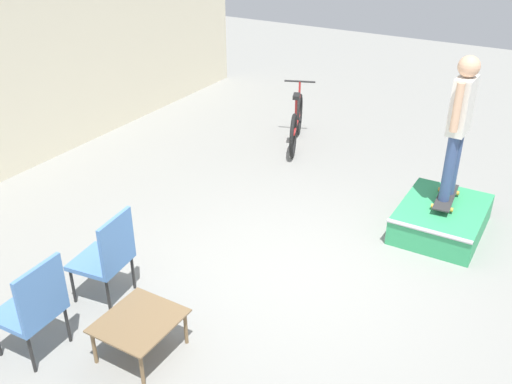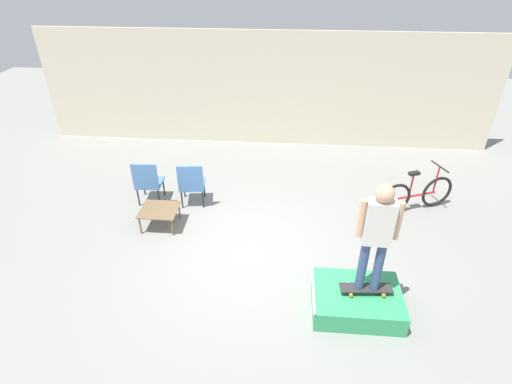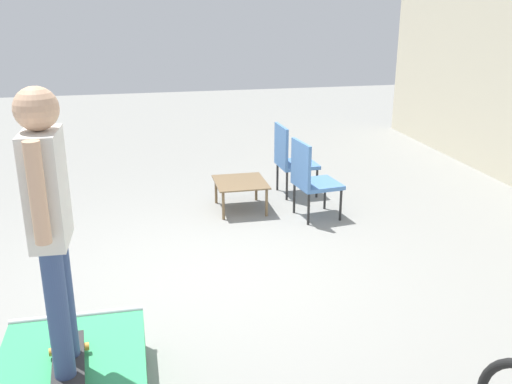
% 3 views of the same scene
% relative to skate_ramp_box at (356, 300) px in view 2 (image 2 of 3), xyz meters
% --- Properties ---
extents(ground_plane, '(24.00, 24.00, 0.00)m').
position_rel_skate_ramp_box_xyz_m(ground_plane, '(-1.78, 1.13, -0.17)').
color(ground_plane, gray).
extents(house_wall_back, '(12.00, 0.06, 3.00)m').
position_rel_skate_ramp_box_xyz_m(house_wall_back, '(-1.78, 5.97, 1.33)').
color(house_wall_back, beige).
rests_on(house_wall_back, ground_plane).
extents(skate_ramp_box, '(1.34, 0.99, 0.36)m').
position_rel_skate_ramp_box_xyz_m(skate_ramp_box, '(0.00, 0.00, 0.00)').
color(skate_ramp_box, '#339E60').
rests_on(skate_ramp_box, ground_plane).
extents(skateboard_on_ramp, '(0.78, 0.30, 0.07)m').
position_rel_skate_ramp_box_xyz_m(skateboard_on_ramp, '(0.11, 0.01, 0.25)').
color(skateboard_on_ramp, '#2D2D2D').
rests_on(skateboard_on_ramp, skate_ramp_box).
extents(person_skater, '(0.57, 0.25, 1.77)m').
position_rel_skate_ramp_box_xyz_m(person_skater, '(0.11, 0.01, 1.31)').
color(person_skater, '#384C7A').
rests_on(person_skater, skateboard_on_ramp).
extents(coffee_table, '(0.72, 0.66, 0.39)m').
position_rel_skate_ramp_box_xyz_m(coffee_table, '(-3.57, 1.83, 0.17)').
color(coffee_table, brown).
rests_on(coffee_table, ground_plane).
extents(patio_chair_left, '(0.55, 0.55, 1.00)m').
position_rel_skate_ramp_box_xyz_m(patio_chair_left, '(-4.03, 2.63, 0.38)').
color(patio_chair_left, black).
rests_on(patio_chair_left, ground_plane).
extents(patio_chair_right, '(0.58, 0.58, 1.00)m').
position_rel_skate_ramp_box_xyz_m(patio_chair_right, '(-3.09, 2.63, 0.38)').
color(patio_chair_right, black).
rests_on(patio_chair_right, ground_plane).
extents(bicycle, '(1.62, 0.73, 0.99)m').
position_rel_skate_ramp_box_xyz_m(bicycle, '(1.56, 2.83, 0.21)').
color(bicycle, black).
rests_on(bicycle, ground_plane).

